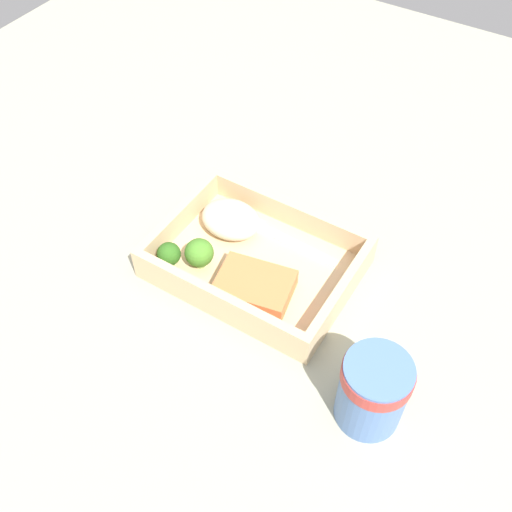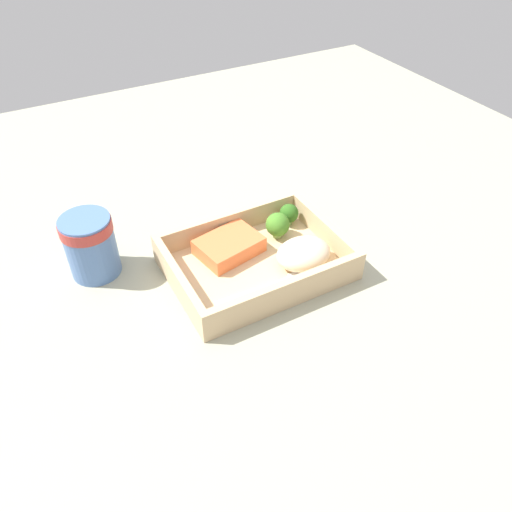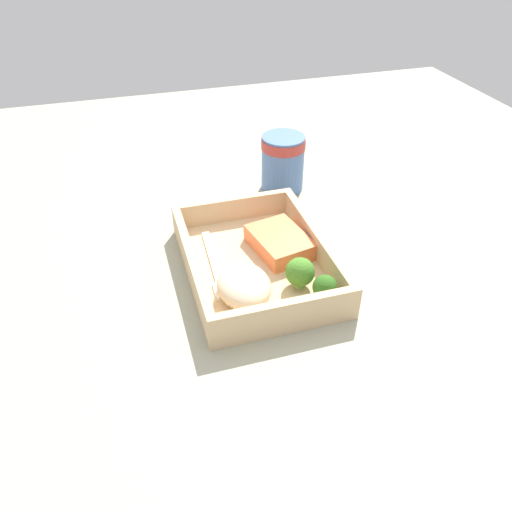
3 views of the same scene
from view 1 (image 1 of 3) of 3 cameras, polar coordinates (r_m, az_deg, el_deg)
The scene contains 9 objects.
ground_plane at distance 84.26cm, azimuth -0.00°, elevation -1.63°, with size 160.00×160.00×2.00cm, color #9C9C85.
takeout_tray at distance 83.02cm, azimuth -0.00°, elevation -0.94°, with size 26.80×19.74×1.20cm, color #D0AF83.
tray_rim at distance 81.10cm, azimuth -0.00°, elevation 0.19°, with size 26.80×19.74×3.82cm.
salmon_fillet at distance 78.35cm, azimuth -0.15°, elevation -2.92°, with size 9.79×7.16×2.63cm, color orange.
mashed_potatoes at distance 85.40cm, azimuth -2.42°, elevation 3.50°, with size 8.79×7.05×4.05cm, color beige.
broccoli_floret_1 at distance 80.89cm, azimuth -5.43°, elevation 0.28°, with size 3.98×3.98×4.50cm.
broccoli_floret_2 at distance 81.62cm, azimuth -8.29°, elevation 0.16°, with size 3.26×3.26×3.85cm.
fork at distance 85.51cm, azimuth 2.42°, elevation 1.81°, with size 15.86×2.36×0.44cm.
paper_cup at distance 67.99cm, azimuth 11.12°, elevation -12.32°, with size 7.81×7.81×10.08cm.
Camera 1 is at (-27.74, 44.94, 64.65)cm, focal length 42.00 mm.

